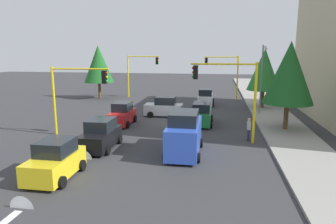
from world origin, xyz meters
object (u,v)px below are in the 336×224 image
(traffic_signal_near_left, at_px, (229,86))
(car_red, at_px, (122,114))
(delivery_van_blue, at_px, (184,134))
(car_yellow, at_px, (55,161))
(car_silver, at_px, (164,107))
(pedestrian_crossing, at_px, (249,129))
(traffic_signal_near_right, at_px, (76,87))
(tree_roadside_mid, at_px, (264,70))
(car_white, at_px, (205,98))
(traffic_signal_far_right, at_px, (140,68))
(tree_opposite_side, at_px, (98,64))
(car_black, at_px, (100,135))
(traffic_signal_far_left, at_px, (224,69))
(car_green, at_px, (202,115))
(street_lamp_curbside, at_px, (262,73))
(tree_roadside_near, at_px, (289,73))

(traffic_signal_near_left, xyz_separation_m, car_red, (-3.98, -9.08, -3.14))
(delivery_van_blue, height_order, car_yellow, delivery_van_blue)
(car_silver, height_order, pedestrian_crossing, car_silver)
(traffic_signal_near_right, height_order, tree_roadside_mid, tree_roadside_mid)
(car_silver, xyz_separation_m, car_white, (-7.09, 3.82, 0.00))
(traffic_signal_far_right, bearing_deg, tree_opposite_side, -69.26)
(traffic_signal_near_right, relative_size, car_black, 1.33)
(tree_opposite_side, bearing_deg, car_black, 21.68)
(traffic_signal_far_right, distance_m, traffic_signal_near_right, 20.00)
(traffic_signal_far_left, bearing_deg, car_red, -29.57)
(traffic_signal_far_right, distance_m, traffic_signal_far_left, 11.43)
(car_white, bearing_deg, traffic_signal_far_right, -117.95)
(traffic_signal_near_right, relative_size, car_green, 1.29)
(street_lamp_curbside, relative_size, car_silver, 1.87)
(street_lamp_curbside, bearing_deg, car_red, -65.88)
(tree_roadside_mid, bearing_deg, car_black, -37.19)
(tree_roadside_near, relative_size, car_green, 1.76)
(car_red, bearing_deg, traffic_signal_far_left, 150.43)
(street_lamp_curbside, bearing_deg, traffic_signal_far_right, -124.85)
(traffic_signal_far_right, xyz_separation_m, car_yellow, (27.79, 2.50, -3.21))
(traffic_signal_far_left, xyz_separation_m, street_lamp_curbside, (10.39, 3.49, 0.26))
(traffic_signal_far_left, bearing_deg, delivery_van_blue, -6.90)
(car_white, height_order, car_yellow, same)
(car_red, bearing_deg, traffic_signal_near_right, -29.56)
(traffic_signal_near_left, distance_m, tree_opposite_side, 24.56)
(car_silver, height_order, car_red, same)
(traffic_signal_near_right, bearing_deg, car_black, 46.14)
(traffic_signal_near_left, distance_m, traffic_signal_far_left, 20.00)
(traffic_signal_far_right, height_order, car_yellow, traffic_signal_far_right)
(car_red, bearing_deg, traffic_signal_far_right, -171.67)
(car_silver, xyz_separation_m, car_green, (2.92, 3.89, 0.00))
(traffic_signal_near_left, distance_m, street_lamp_curbside, 10.23)
(traffic_signal_near_right, bearing_deg, tree_roadside_mid, 131.85)
(traffic_signal_far_right, xyz_separation_m, pedestrian_crossing, (19.44, 12.96, -3.20))
(traffic_signal_far_left, bearing_deg, car_black, -20.35)
(traffic_signal_near_right, xyz_separation_m, street_lamp_curbside, (-9.61, 14.83, 0.60))
(traffic_signal_near_left, relative_size, car_black, 1.44)
(traffic_signal_far_left, distance_m, car_black, 24.51)
(tree_roadside_mid, bearing_deg, tree_roadside_near, 2.86)
(tree_roadside_mid, relative_size, pedestrian_crossing, 3.94)
(car_silver, bearing_deg, car_black, -12.76)
(street_lamp_curbside, height_order, car_white, street_lamp_curbside)
(delivery_van_blue, xyz_separation_m, car_green, (-8.11, 0.67, -0.39))
(car_green, height_order, pedestrian_crossing, car_green)
(car_green, bearing_deg, traffic_signal_near_right, -61.17)
(tree_opposite_side, bearing_deg, traffic_signal_far_right, 110.74)
(tree_roadside_near, bearing_deg, traffic_signal_far_right, -134.61)
(car_black, bearing_deg, traffic_signal_near_left, 108.26)
(traffic_signal_far_left, distance_m, street_lamp_curbside, 10.96)
(tree_roadside_mid, distance_m, delivery_van_blue, 18.70)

